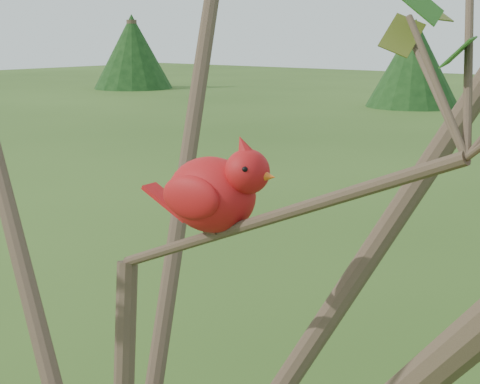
% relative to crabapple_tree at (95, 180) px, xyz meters
% --- Properties ---
extents(crabapple_tree, '(2.35, 2.05, 2.95)m').
position_rel_crabapple_tree_xyz_m(crabapple_tree, '(0.00, 0.00, 0.00)').
color(crabapple_tree, '#3F3022').
rests_on(crabapple_tree, ground).
extents(cardinal, '(0.23, 0.13, 0.16)m').
position_rel_crabapple_tree_xyz_m(cardinal, '(0.14, 0.11, -0.02)').
color(cardinal, red).
rests_on(cardinal, ground).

